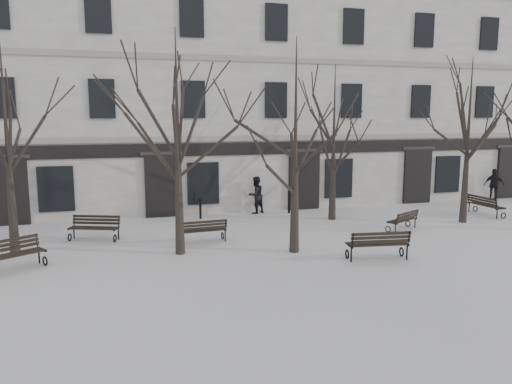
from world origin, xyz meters
name	(u,v)px	position (x,y,z in m)	size (l,w,h in m)	color
ground	(293,257)	(0.00, 0.00, 0.00)	(100.00, 100.00, 0.00)	white
building	(214,100)	(0.00, 12.96, 5.52)	(40.40, 10.20, 11.40)	silver
tree_1	(177,116)	(-3.57, 1.43, 4.67)	(5.23, 5.23, 7.47)	black
tree_2	(296,120)	(0.26, 0.57, 4.52)	(5.06, 5.06, 7.23)	black
tree_4	(5,120)	(-9.01, 3.09, 4.53)	(5.08, 5.08, 7.25)	black
tree_5	(334,124)	(3.83, 5.25, 4.30)	(4.82, 4.82, 6.89)	black
tree_6	(469,120)	(9.13, 3.07, 4.47)	(5.01, 5.01, 7.15)	black
bench_0	(11,254)	(-8.75, 0.95, 0.53)	(1.97, 1.61, 0.97)	black
bench_1	(203,230)	(-2.57, 2.68, 0.48)	(1.81, 0.78, 0.89)	black
bench_2	(378,244)	(2.55, -1.10, 0.55)	(2.07, 0.98, 1.01)	black
bench_3	(94,227)	(-6.43, 4.22, 0.51)	(1.94, 1.28, 0.93)	black
bench_4	(403,220)	(5.72, 2.41, 0.45)	(1.69, 1.26, 0.82)	black
bench_5	(485,205)	(11.13, 4.06, 0.51)	(0.76, 1.90, 0.94)	black
bollard_a	(200,208)	(-1.91, 7.01, 0.52)	(0.12, 0.12, 0.97)	black
bollard_b	(289,201)	(2.45, 7.18, 0.60)	(0.14, 0.14, 1.11)	black
pedestrian_b	(256,213)	(0.88, 7.55, 0.00)	(0.87, 0.68, 1.79)	black
pedestrian_c	(493,200)	(14.61, 7.47, 0.00)	(1.04, 0.43, 1.77)	black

